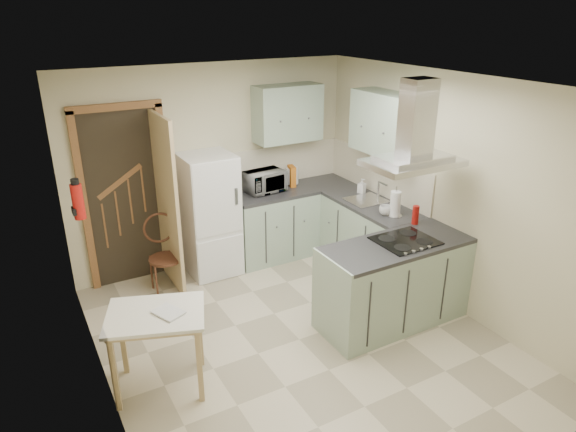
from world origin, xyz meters
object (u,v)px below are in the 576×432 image
fridge (210,215)px  drop_leaf_table (159,350)px  peninsula (394,283)px  microwave (265,181)px  bentwood_chair (166,259)px  extractor_hood (413,163)px

fridge → drop_leaf_table: size_ratio=1.89×
fridge → drop_leaf_table: bearing=-123.5°
peninsula → drop_leaf_table: 2.42m
peninsula → microwave: microwave is taller
drop_leaf_table → bentwood_chair: bearing=91.3°
peninsula → bentwood_chair: (-1.88, 1.73, -0.02)m
extractor_hood → bentwood_chair: extractor_hood is taller
extractor_hood → fridge: bearing=123.8°
extractor_hood → microwave: bearing=105.0°
drop_leaf_table → bentwood_chair: 1.63m
fridge → drop_leaf_table: (-1.18, -1.79, -0.38)m
drop_leaf_table → bentwood_chair: bentwood_chair is taller
peninsula → extractor_hood: 1.27m
extractor_hood → bentwood_chair: bearing=138.8°
peninsula → extractor_hood: bearing=0.0°
drop_leaf_table → peninsula: bearing=15.7°
extractor_hood → microwave: size_ratio=1.86×
peninsula → bentwood_chair: size_ratio=1.82×
peninsula → extractor_hood: (0.10, 0.00, 1.27)m
bentwood_chair → fridge: bearing=25.4°
drop_leaf_table → bentwood_chair: size_ratio=0.93×
microwave → drop_leaf_table: bearing=-142.7°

